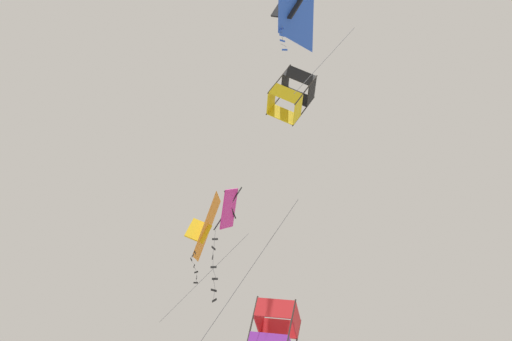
# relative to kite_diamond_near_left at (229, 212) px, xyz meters

# --- Properties ---
(kite_diamond_near_left) EXTENTS (3.76, 2.85, 9.06)m
(kite_diamond_near_left) POSITION_rel_kite_diamond_near_left_xyz_m (0.00, 0.00, 0.00)
(kite_diamond_near_left) COLOR #DB2D93
(kite_delta_mid_left) EXTENTS (3.58, 2.34, 7.21)m
(kite_delta_mid_left) POSITION_rel_kite_diamond_near_left_xyz_m (0.98, 3.05, 6.48)
(kite_delta_mid_left) COLOR blue
(kite_box_upper_right) EXTENTS (2.42, 2.30, 6.85)m
(kite_box_upper_right) POSITION_rel_kite_diamond_near_left_xyz_m (-0.17, 1.39, -4.51)
(kite_box_upper_right) COLOR red
(kite_box_highest) EXTENTS (1.70, 1.85, 1.78)m
(kite_box_highest) POSITION_rel_kite_diamond_near_left_xyz_m (-0.23, 2.13, 3.87)
(kite_box_highest) COLOR black
(kite_delta_far_centre) EXTENTS (4.09, 3.56, 6.83)m
(kite_delta_far_centre) POSITION_rel_kite_diamond_near_left_xyz_m (-6.58, -5.79, 5.96)
(kite_delta_far_centre) COLOR orange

